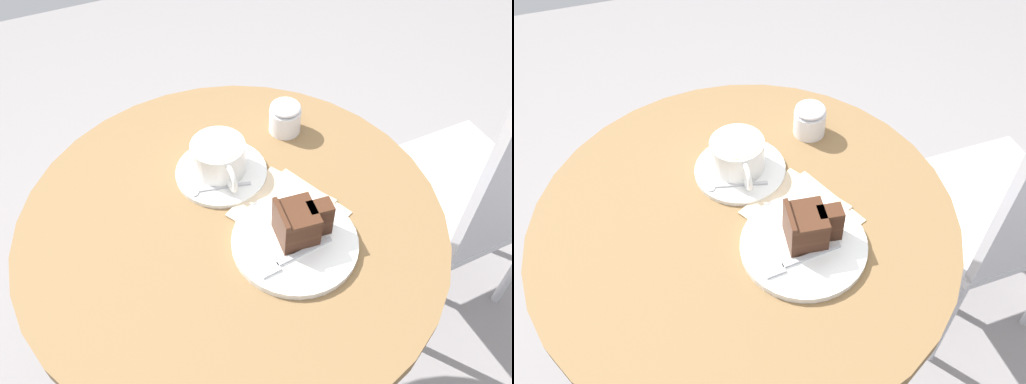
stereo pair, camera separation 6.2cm
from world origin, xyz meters
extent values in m
cylinder|color=brown|center=(0.00, 0.00, 0.73)|extent=(0.73, 0.73, 0.03)
cylinder|color=#B7B7BC|center=(0.00, 0.00, 0.37)|extent=(0.07, 0.07, 0.70)
cylinder|color=white|center=(-0.11, 0.02, 0.76)|extent=(0.17, 0.17, 0.01)
cylinder|color=white|center=(-0.11, 0.02, 0.79)|extent=(0.10, 0.10, 0.06)
cylinder|color=#D6B789|center=(-0.11, 0.02, 0.82)|extent=(0.09, 0.09, 0.00)
torus|color=white|center=(-0.06, 0.02, 0.79)|extent=(0.05, 0.01, 0.05)
cube|color=#B7B7BC|center=(-0.06, 0.01, 0.76)|extent=(0.03, 0.09, 0.00)
ellipsoid|color=#B7B7BC|center=(-0.08, -0.04, 0.76)|extent=(0.02, 0.02, 0.00)
cylinder|color=white|center=(0.09, 0.07, 0.76)|extent=(0.21, 0.21, 0.01)
cube|color=#422619|center=(0.08, 0.08, 0.78)|extent=(0.07, 0.07, 0.02)
cube|color=#422619|center=(0.09, 0.12, 0.78)|extent=(0.03, 0.04, 0.02)
cube|color=#422314|center=(0.08, 0.08, 0.79)|extent=(0.07, 0.07, 0.01)
cube|color=#422314|center=(0.09, 0.12, 0.79)|extent=(0.03, 0.04, 0.01)
cube|color=#422619|center=(0.08, 0.08, 0.81)|extent=(0.07, 0.07, 0.02)
cube|color=#422619|center=(0.09, 0.12, 0.81)|extent=(0.03, 0.04, 0.02)
cube|color=#422314|center=(0.08, 0.08, 0.82)|extent=(0.07, 0.07, 0.01)
cube|color=#422314|center=(0.09, 0.12, 0.82)|extent=(0.03, 0.04, 0.01)
cube|color=#422314|center=(0.08, 0.05, 0.80)|extent=(0.07, 0.01, 0.07)
cube|color=#B7B7BC|center=(0.12, 0.08, 0.77)|extent=(0.02, 0.10, 0.00)
cube|color=#B7B7BC|center=(0.13, 0.01, 0.77)|extent=(0.03, 0.03, 0.00)
cube|color=beige|center=(0.03, 0.09, 0.75)|extent=(0.20, 0.20, 0.00)
cube|color=beige|center=(0.01, 0.09, 0.75)|extent=(0.19, 0.19, 0.00)
cylinder|color=#BCBCC1|center=(-0.26, 0.82, 0.21)|extent=(0.02, 0.02, 0.42)
cylinder|color=#BCBCC1|center=(-0.25, 0.49, 0.21)|extent=(0.02, 0.02, 0.42)
cylinder|color=#BCBCC1|center=(0.07, 0.50, 0.21)|extent=(0.02, 0.02, 0.42)
cube|color=#BCBCC1|center=(-0.09, 0.66, 0.43)|extent=(0.39, 0.39, 0.02)
cylinder|color=white|center=(-0.17, 0.18, 0.78)|extent=(0.06, 0.06, 0.05)
ellipsoid|color=white|center=(-0.17, 0.18, 0.81)|extent=(0.06, 0.06, 0.02)
camera|label=1|loc=(0.54, -0.20, 1.48)|focal=38.00mm
camera|label=2|loc=(0.56, -0.14, 1.48)|focal=38.00mm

